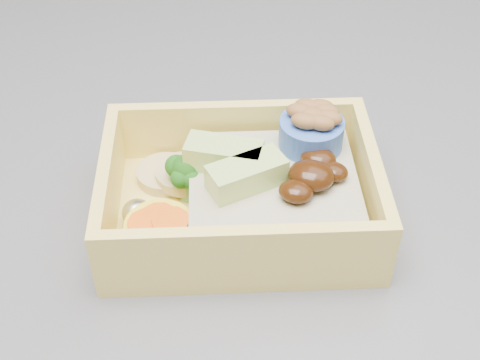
% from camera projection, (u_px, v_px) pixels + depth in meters
% --- Properties ---
extents(bento_box, '(0.23, 0.20, 0.07)m').
position_uv_depth(bento_box, '(249.00, 190.00, 0.48)').
color(bento_box, '#FFE269').
rests_on(bento_box, island).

